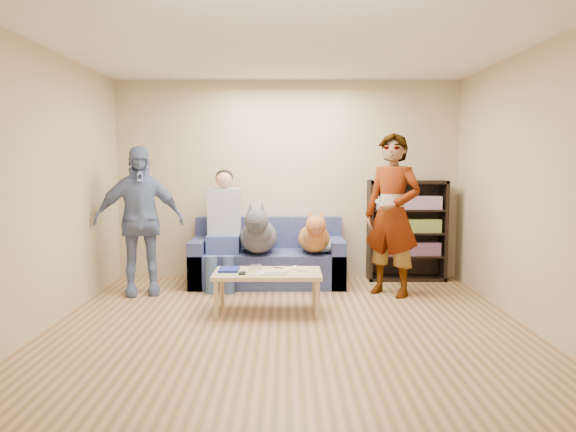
{
  "coord_description": "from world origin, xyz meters",
  "views": [
    {
      "loc": [
        -0.02,
        -4.92,
        1.56
      ],
      "look_at": [
        0.0,
        1.2,
        0.95
      ],
      "focal_mm": 35.0,
      "sensor_mm": 36.0,
      "label": 1
    }
  ],
  "objects_px": {
    "notebook_blue": "(229,269)",
    "person_seated": "(224,224)",
    "sofa": "(268,261)",
    "bookshelf": "(407,228)",
    "dog_tan": "(314,237)",
    "coffee_table": "(267,276)",
    "camera_silver": "(256,267)",
    "person_standing_right": "(392,215)",
    "dog_gray": "(258,234)",
    "person_standing_left": "(139,221)"
  },
  "relations": [
    {
      "from": "notebook_blue",
      "to": "person_seated",
      "type": "relative_size",
      "value": 0.18
    },
    {
      "from": "sofa",
      "to": "bookshelf",
      "type": "xyz_separation_m",
      "value": [
        1.8,
        0.23,
        0.4
      ]
    },
    {
      "from": "dog_tan",
      "to": "coffee_table",
      "type": "bearing_deg",
      "value": -115.27
    },
    {
      "from": "person_seated",
      "to": "dog_tan",
      "type": "xyz_separation_m",
      "value": [
        1.12,
        -0.08,
        -0.15
      ]
    },
    {
      "from": "camera_silver",
      "to": "person_standing_right",
      "type": "bearing_deg",
      "value": 21.69
    },
    {
      "from": "person_seated",
      "to": "dog_gray",
      "type": "relative_size",
      "value": 1.16
    },
    {
      "from": "notebook_blue",
      "to": "bookshelf",
      "type": "relative_size",
      "value": 0.2
    },
    {
      "from": "person_seated",
      "to": "bookshelf",
      "type": "xyz_separation_m",
      "value": [
        2.35,
        0.36,
        -0.09
      ]
    },
    {
      "from": "sofa",
      "to": "bookshelf",
      "type": "height_order",
      "value": "bookshelf"
    },
    {
      "from": "coffee_table",
      "to": "dog_tan",
      "type": "bearing_deg",
      "value": 64.73
    },
    {
      "from": "notebook_blue",
      "to": "dog_tan",
      "type": "distance_m",
      "value": 1.45
    },
    {
      "from": "notebook_blue",
      "to": "coffee_table",
      "type": "relative_size",
      "value": 0.24
    },
    {
      "from": "notebook_blue",
      "to": "bookshelf",
      "type": "height_order",
      "value": "bookshelf"
    },
    {
      "from": "dog_gray",
      "to": "bookshelf",
      "type": "height_order",
      "value": "bookshelf"
    },
    {
      "from": "person_standing_left",
      "to": "sofa",
      "type": "height_order",
      "value": "person_standing_left"
    },
    {
      "from": "person_standing_left",
      "to": "notebook_blue",
      "type": "xyz_separation_m",
      "value": [
        1.11,
        -0.74,
        -0.43
      ]
    },
    {
      "from": "person_seated",
      "to": "bookshelf",
      "type": "distance_m",
      "value": 2.37
    },
    {
      "from": "camera_silver",
      "to": "bookshelf",
      "type": "relative_size",
      "value": 0.08
    },
    {
      "from": "notebook_blue",
      "to": "bookshelf",
      "type": "bearing_deg",
      "value": 35.23
    },
    {
      "from": "person_standing_left",
      "to": "person_seated",
      "type": "bearing_deg",
      "value": 8.21
    },
    {
      "from": "person_standing_left",
      "to": "camera_silver",
      "type": "xyz_separation_m",
      "value": [
        1.39,
        -0.67,
        -0.42
      ]
    },
    {
      "from": "bookshelf",
      "to": "person_standing_right",
      "type": "bearing_deg",
      "value": -112.42
    },
    {
      "from": "notebook_blue",
      "to": "dog_tan",
      "type": "bearing_deg",
      "value": 49.26
    },
    {
      "from": "person_standing_right",
      "to": "person_standing_left",
      "type": "height_order",
      "value": "person_standing_right"
    },
    {
      "from": "coffee_table",
      "to": "notebook_blue",
      "type": "bearing_deg",
      "value": 172.87
    },
    {
      "from": "camera_silver",
      "to": "coffee_table",
      "type": "bearing_deg",
      "value": -45.0
    },
    {
      "from": "camera_silver",
      "to": "notebook_blue",
      "type": "bearing_deg",
      "value": -165.96
    },
    {
      "from": "notebook_blue",
      "to": "dog_tan",
      "type": "height_order",
      "value": "dog_tan"
    },
    {
      "from": "dog_tan",
      "to": "coffee_table",
      "type": "xyz_separation_m",
      "value": [
        -0.54,
        -1.14,
        -0.25
      ]
    },
    {
      "from": "dog_gray",
      "to": "dog_tan",
      "type": "xyz_separation_m",
      "value": [
        0.69,
        0.04,
        -0.03
      ]
    },
    {
      "from": "person_standing_right",
      "to": "dog_tan",
      "type": "distance_m",
      "value": 1.01
    },
    {
      "from": "coffee_table",
      "to": "person_standing_right",
      "type": "bearing_deg",
      "value": 27.32
    },
    {
      "from": "dog_gray",
      "to": "coffee_table",
      "type": "relative_size",
      "value": 1.15
    },
    {
      "from": "person_seated",
      "to": "bookshelf",
      "type": "relative_size",
      "value": 1.13
    },
    {
      "from": "person_standing_left",
      "to": "notebook_blue",
      "type": "relative_size",
      "value": 6.63
    },
    {
      "from": "person_standing_left",
      "to": "bookshelf",
      "type": "height_order",
      "value": "person_standing_left"
    },
    {
      "from": "camera_silver",
      "to": "dog_tan",
      "type": "distance_m",
      "value": 1.23
    },
    {
      "from": "person_standing_left",
      "to": "sofa",
      "type": "xyz_separation_m",
      "value": [
        1.48,
        0.56,
        -0.58
      ]
    },
    {
      "from": "person_standing_right",
      "to": "notebook_blue",
      "type": "relative_size",
      "value": 7.18
    },
    {
      "from": "person_standing_right",
      "to": "notebook_blue",
      "type": "bearing_deg",
      "value": -121.21
    },
    {
      "from": "coffee_table",
      "to": "bookshelf",
      "type": "height_order",
      "value": "bookshelf"
    },
    {
      "from": "notebook_blue",
      "to": "dog_gray",
      "type": "relative_size",
      "value": 0.2
    },
    {
      "from": "camera_silver",
      "to": "bookshelf",
      "type": "height_order",
      "value": "bookshelf"
    },
    {
      "from": "notebook_blue",
      "to": "person_standing_left",
      "type": "bearing_deg",
      "value": 146.5
    },
    {
      "from": "sofa",
      "to": "coffee_table",
      "type": "bearing_deg",
      "value": -88.41
    },
    {
      "from": "camera_silver",
      "to": "sofa",
      "type": "distance_m",
      "value": 1.24
    },
    {
      "from": "camera_silver",
      "to": "person_seated",
      "type": "height_order",
      "value": "person_seated"
    },
    {
      "from": "camera_silver",
      "to": "dog_gray",
      "type": "xyz_separation_m",
      "value": [
        -0.03,
        0.98,
        0.21
      ]
    },
    {
      "from": "notebook_blue",
      "to": "person_seated",
      "type": "xyz_separation_m",
      "value": [
        -0.18,
        1.17,
        0.34
      ]
    },
    {
      "from": "person_standing_right",
      "to": "sofa",
      "type": "relative_size",
      "value": 0.98
    }
  ]
}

